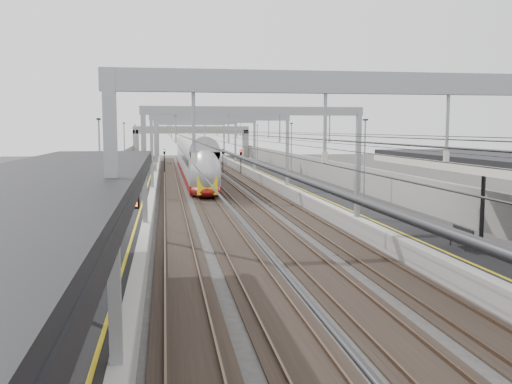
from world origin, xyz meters
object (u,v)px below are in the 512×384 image
object	(u,v)px
overbridge	(191,135)
signal_green	(164,156)
train	(193,161)
bench	(461,236)

from	to	relation	value
overbridge	signal_green	world-z (taller)	overbridge
train	overbridge	bearing A→B (deg)	87.66
overbridge	signal_green	size ratio (longest dim) A/B	6.33
bench	signal_green	bearing A→B (deg)	102.16
signal_green	train	bearing A→B (deg)	-69.23
overbridge	bench	size ratio (longest dim) A/B	12.00
signal_green	overbridge	bearing A→B (deg)	79.08
overbridge	signal_green	bearing A→B (deg)	-100.92
train	bench	size ratio (longest dim) A/B	28.42
train	bench	xyz separation A→B (m)	(9.33, -50.74, -0.64)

